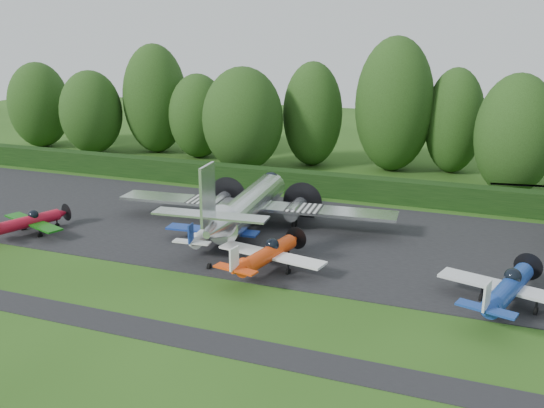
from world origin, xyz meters
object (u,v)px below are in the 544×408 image
at_px(light_plane_white, 210,230).
at_px(light_plane_blue, 508,288).
at_px(transport_plane, 248,205).
at_px(light_plane_orange, 267,254).
at_px(light_plane_red, 27,222).

bearing_deg(light_plane_white, light_plane_blue, -4.74).
xyz_separation_m(transport_plane, light_plane_orange, (4.20, -6.84, -0.77)).
distance_m(transport_plane, light_plane_orange, 8.07).
height_order(light_plane_white, light_plane_blue, light_plane_blue).
bearing_deg(light_plane_red, light_plane_blue, -20.13).
bearing_deg(light_plane_blue, transport_plane, 142.66).
relative_size(light_plane_white, light_plane_orange, 0.93).
distance_m(transport_plane, light_plane_white, 4.04).
relative_size(transport_plane, light_plane_white, 3.09).
xyz_separation_m(light_plane_red, light_plane_orange, (18.54, -0.18, 0.14)).
height_order(transport_plane, light_plane_white, transport_plane).
xyz_separation_m(light_plane_white, light_plane_blue, (19.11, -3.34, 0.17)).
bearing_deg(light_plane_red, light_plane_orange, -19.92).
height_order(light_plane_white, light_plane_orange, light_plane_orange).
bearing_deg(light_plane_white, transport_plane, 77.03).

